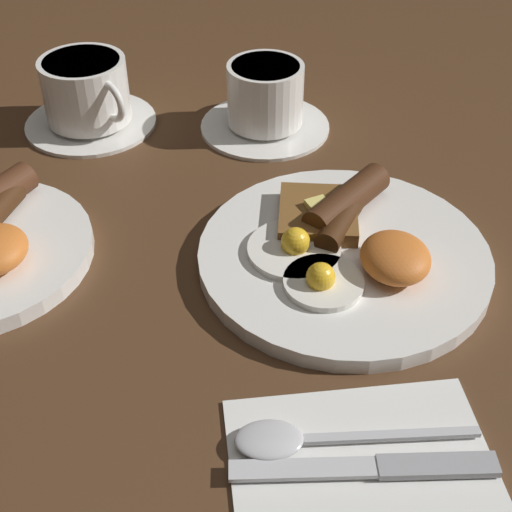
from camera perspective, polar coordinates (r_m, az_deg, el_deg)
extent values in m
plane|color=#4C301C|center=(0.64, 6.97, -0.59)|extent=(3.00, 3.00, 0.00)
cylinder|color=white|center=(0.64, 7.03, -0.08)|extent=(0.26, 0.26, 0.01)
cylinder|color=white|center=(0.60, 5.42, -2.12)|extent=(0.07, 0.07, 0.01)
sphere|color=yellow|center=(0.59, 5.20, -1.68)|extent=(0.02, 0.02, 0.02)
cylinder|color=white|center=(0.62, 3.09, 0.33)|extent=(0.08, 0.08, 0.01)
sphere|color=yellow|center=(0.62, 3.17, 1.16)|extent=(0.03, 0.03, 0.03)
ellipsoid|color=orange|center=(0.61, 11.09, -0.12)|extent=(0.07, 0.06, 0.03)
cylinder|color=#432412|center=(0.67, 7.30, 4.43)|extent=(0.10, 0.09, 0.03)
cylinder|color=#391F0D|center=(0.66, 7.14, 3.37)|extent=(0.10, 0.07, 0.02)
cube|color=brown|center=(0.66, 4.98, 3.37)|extent=(0.09, 0.08, 0.01)
cube|color=#F4E072|center=(0.66, 5.03, 4.07)|extent=(0.03, 0.03, 0.01)
cylinder|color=white|center=(0.83, 0.73, 10.46)|extent=(0.15, 0.15, 0.01)
cylinder|color=white|center=(0.81, 0.75, 12.83)|extent=(0.09, 0.09, 0.07)
cylinder|color=#56331E|center=(0.80, 0.77, 14.88)|extent=(0.08, 0.08, 0.00)
torus|color=white|center=(0.85, 1.61, 14.29)|extent=(0.05, 0.02, 0.05)
cylinder|color=white|center=(0.86, -13.07, 10.47)|extent=(0.15, 0.15, 0.01)
cylinder|color=white|center=(0.84, -13.47, 12.81)|extent=(0.10, 0.10, 0.07)
cylinder|color=#56331E|center=(0.83, -13.83, 14.84)|extent=(0.08, 0.08, 0.00)
torus|color=white|center=(0.81, -11.56, 12.01)|extent=(0.04, 0.04, 0.05)
cube|color=white|center=(0.51, 8.33, -15.55)|extent=(0.13, 0.18, 0.01)
cube|color=silver|center=(0.49, 3.79, -16.66)|extent=(0.02, 0.10, 0.00)
cube|color=#9E9EA3|center=(0.51, 14.34, -15.94)|extent=(0.02, 0.08, 0.01)
ellipsoid|color=silver|center=(0.50, 1.05, -14.47)|extent=(0.03, 0.05, 0.01)
cube|color=silver|center=(0.51, 10.84, -13.93)|extent=(0.01, 0.12, 0.00)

